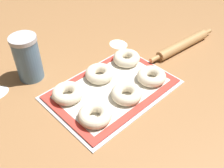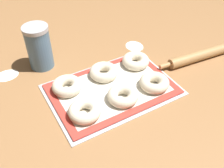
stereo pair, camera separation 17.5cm
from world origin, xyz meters
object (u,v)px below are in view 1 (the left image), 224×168
Objects in this scene: bagel_back_left at (68,93)px; bagel_back_right at (126,58)px; bagel_front_center at (127,94)px; flour_canister at (27,58)px; baking_tray at (112,89)px; bagel_front_left at (95,115)px; rolling_pin at (183,45)px; bagel_back_center at (100,73)px; bagel_front_right at (151,76)px.

bagel_back_right is at bearing 0.50° from bagel_back_left.
flour_canister reaches higher than bagel_front_center.
baking_tray is at bearing -57.64° from flour_canister.
bagel_back_left is at bearing 90.92° from bagel_front_left.
bagel_front_center and bagel_back_left have the same top height.
bagel_back_left reaches higher than baking_tray.
bagel_back_left is (-0.15, 0.07, 0.03)m from baking_tray.
rolling_pin is at bearing -2.75° from baking_tray.
bagel_front_left is at bearing 179.61° from bagel_front_center.
bagel_front_left and bagel_back_center have the same top height.
bagel_back_left is (-0.29, 0.15, 0.00)m from bagel_front_right.
bagel_front_right is at bearing -48.48° from bagel_back_center.
flour_canister is (-0.34, 0.20, 0.06)m from bagel_back_right.
baking_tray is at bearing 177.25° from rolling_pin.
flour_canister is (-0.18, 0.28, 0.09)m from baking_tray.
rolling_pin is (0.58, -0.10, -0.01)m from bagel_back_left.
rolling_pin is (0.42, -0.10, -0.01)m from bagel_back_center.
bagel_back_center is 0.43m from rolling_pin.
flour_canister reaches higher than rolling_pin.
rolling_pin is (0.43, -0.02, 0.02)m from baking_tray.
bagel_front_right is at bearing -169.70° from rolling_pin.
bagel_front_right is 0.15m from bagel_back_right.
bagel_back_right is (0.02, 0.15, 0.00)m from bagel_front_right.
baking_tray is at bearing -153.98° from bagel_back_right.
baking_tray is at bearing 26.23° from bagel_front_left.
bagel_back_center is 1.00× the size of bagel_back_right.
bagel_back_center is at bearing 166.73° from rolling_pin.
bagel_front_left is 1.00× the size of bagel_back_center.
bagel_front_center is 0.28× the size of rolling_pin.
bagel_front_center is 1.00× the size of bagel_front_right.
rolling_pin is at bearing 5.16° from bagel_front_left.
bagel_front_center is 0.22m from bagel_back_right.
bagel_back_right is at bearing 26.12° from bagel_front_left.
bagel_front_left is 1.00× the size of bagel_front_center.
bagel_front_center is at bearing -44.28° from bagel_back_left.
flour_canister is at bearing 148.78° from bagel_back_right.
bagel_front_left is 1.00× the size of bagel_back_right.
bagel_front_center is at bearing -172.92° from rolling_pin.
bagel_back_left is at bearing 135.72° from bagel_front_center.
bagel_front_center and bagel_back_center have the same top height.
bagel_front_left and bagel_back_left have the same top height.
bagel_front_right is at bearing -26.79° from bagel_back_left.
bagel_front_left and bagel_front_center have the same top height.
bagel_front_center is 0.21m from bagel_back_left.
bagel_front_right is at bearing -0.03° from bagel_front_left.
flour_canister is at bearing 132.13° from bagel_front_right.
bagel_back_right is (0.15, -0.00, 0.00)m from bagel_back_center.
bagel_front_left is 0.15m from bagel_front_center.
bagel_front_right and bagel_back_right have the same top height.
bagel_back_left is 0.16m from bagel_back_center.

